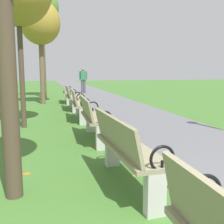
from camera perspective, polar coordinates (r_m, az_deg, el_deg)
paved_walkway at (r=18.99m, az=-5.46°, el=4.38°), size 2.70×44.00×0.02m
park_bench_2 at (r=3.32m, az=2.84°, el=-7.77°), size 0.54×1.62×0.90m
park_bench_3 at (r=5.56m, az=-4.13°, el=-1.08°), size 0.52×1.61×0.90m
park_bench_4 at (r=7.88m, az=-7.07°, el=1.77°), size 0.54×1.62×0.90m
park_bench_5 at (r=10.06m, az=-8.58°, el=3.23°), size 0.49×1.61×0.90m
park_bench_6 at (r=12.31m, az=-9.57°, el=4.19°), size 0.55×1.62×0.90m
tree_3 at (r=12.26m, az=-15.05°, el=17.74°), size 1.69×1.69×4.39m
tree_4 at (r=15.24m, az=-14.79°, el=20.72°), size 1.76×1.76×5.72m
pedestrian_walking at (r=17.50m, az=-6.16°, el=7.01°), size 0.53×0.24×1.62m
scattered_leaves at (r=7.43m, az=-0.89°, el=-2.27°), size 4.31×14.20×0.02m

